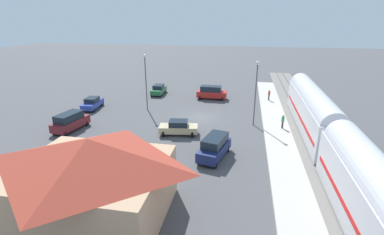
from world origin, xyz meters
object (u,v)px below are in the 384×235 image
at_px(light_pole_lot_center, 146,76).
at_px(sedan_tan, 178,127).
at_px(suv_navy, 214,147).
at_px(suv_red, 211,92).
at_px(sedan_green, 159,90).
at_px(sedan_blue, 92,103).
at_px(suv_maroon, 70,121).
at_px(pedestrian_on_platform, 269,94).
at_px(light_pole_near_platform, 256,86).
at_px(station_building, 92,177).
at_px(pedestrian_waiting_far, 283,121).

bearing_deg(light_pole_lot_center, sedan_tan, 128.46).
distance_m(suv_navy, light_pole_lot_center, 18.32).
xyz_separation_m(suv_red, sedan_green, (9.64, -1.28, -0.27)).
distance_m(sedan_green, sedan_blue, 12.42).
distance_m(suv_maroon, sedan_blue, 8.67).
bearing_deg(sedan_green, sedan_tan, 113.77).
xyz_separation_m(pedestrian_on_platform, suv_maroon, (24.76, 17.06, -0.13)).
distance_m(sedan_blue, light_pole_lot_center, 9.37).
bearing_deg(light_pole_near_platform, station_building, 60.92).
distance_m(pedestrian_on_platform, suv_navy, 22.07).
xyz_separation_m(suv_red, sedan_blue, (17.04, 8.70, -0.27)).
relative_size(suv_maroon, sedan_blue, 1.11).
height_order(pedestrian_waiting_far, suv_red, suv_red).
relative_size(suv_maroon, sedan_tan, 1.09).
bearing_deg(station_building, suv_maroon, -52.56).
bearing_deg(suv_navy, sedan_green, -60.95).
relative_size(pedestrian_waiting_far, suv_maroon, 0.33).
bearing_deg(suv_red, sedan_green, -7.57).
bearing_deg(pedestrian_on_platform, pedestrian_waiting_far, 93.82).
height_order(suv_maroon, light_pole_lot_center, light_pole_lot_center).
relative_size(suv_maroon, suv_red, 1.05).
bearing_deg(suv_navy, sedan_tan, -46.49).
distance_m(station_building, suv_red, 31.85).
bearing_deg(light_pole_near_platform, sedan_blue, -6.34).
bearing_deg(sedan_green, pedestrian_waiting_far, 145.14).
height_order(pedestrian_on_platform, suv_red, suv_red).
bearing_deg(suv_navy, pedestrian_waiting_far, -130.64).
bearing_deg(light_pole_lot_center, pedestrian_on_platform, -157.70).
bearing_deg(sedan_blue, sedan_green, -126.57).
relative_size(pedestrian_waiting_far, suv_navy, 0.33).
distance_m(sedan_tan, sedan_green, 19.02).
relative_size(sedan_tan, sedan_blue, 1.01).
xyz_separation_m(pedestrian_waiting_far, suv_maroon, (25.59, 4.61, -0.13)).
height_order(pedestrian_waiting_far, sedan_green, pedestrian_waiting_far).
height_order(sedan_tan, light_pole_lot_center, light_pole_lot_center).
relative_size(pedestrian_on_platform, light_pole_lot_center, 0.21).
bearing_deg(light_pole_near_platform, light_pole_lot_center, -13.57).
xyz_separation_m(pedestrian_waiting_far, light_pole_near_platform, (3.44, -1.23, 3.85)).
relative_size(sedan_tan, light_pole_lot_center, 0.58).
distance_m(suv_maroon, light_pole_lot_center, 12.29).
bearing_deg(light_pole_lot_center, suv_red, -139.06).
xyz_separation_m(sedan_tan, light_pole_lot_center, (6.78, -8.53, 4.23)).
relative_size(sedan_blue, light_pole_lot_center, 0.57).
relative_size(pedestrian_waiting_far, light_pole_lot_center, 0.21).
height_order(sedan_tan, suv_navy, suv_navy).
xyz_separation_m(station_building, light_pole_near_platform, (-11.20, -20.14, 2.07)).
bearing_deg(suv_navy, light_pole_lot_center, -49.56).
bearing_deg(suv_maroon, sedan_tan, -175.44).
bearing_deg(sedan_green, pedestrian_on_platform, 175.75).
distance_m(pedestrian_on_platform, sedan_tan, 19.64).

